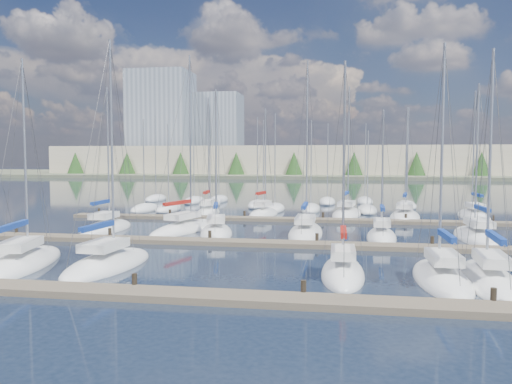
% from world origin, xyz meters
% --- Properties ---
extents(ground, '(400.00, 400.00, 0.00)m').
position_xyz_m(ground, '(0.00, 60.00, 0.00)').
color(ground, '#1C2638').
rests_on(ground, ground).
extents(dock_near, '(44.00, 1.93, 1.10)m').
position_xyz_m(dock_near, '(0.00, 2.01, 0.15)').
color(dock_near, '#6B5E4C').
rests_on(dock_near, ground).
extents(dock_mid, '(44.00, 1.93, 1.10)m').
position_xyz_m(dock_mid, '(0.00, 16.01, 0.15)').
color(dock_mid, '#6B5E4C').
rests_on(dock_mid, ground).
extents(dock_far, '(44.00, 1.93, 1.10)m').
position_xyz_m(dock_far, '(0.00, 30.01, 0.15)').
color(dock_far, '#6B5E4C').
rests_on(dock_far, ground).
extents(sailboat_f, '(3.11, 8.91, 12.54)m').
position_xyz_m(sailboat_f, '(13.03, 7.17, 0.18)').
color(sailboat_f, white).
rests_on(sailboat_f, ground).
extents(sailboat_n, '(2.89, 7.71, 13.72)m').
position_xyz_m(sailboat_n, '(-8.85, 34.59, 0.20)').
color(sailboat_n, white).
rests_on(sailboat_n, ground).
extents(sailboat_i, '(5.38, 10.27, 15.85)m').
position_xyz_m(sailboat_i, '(-7.51, 22.13, 0.19)').
color(sailboat_i, white).
rests_on(sailboat_i, ground).
extents(sailboat_p, '(4.16, 9.13, 14.78)m').
position_xyz_m(sailboat_p, '(6.43, 35.82, 0.18)').
color(sailboat_p, white).
rests_on(sailboat_p, ground).
extents(sailboat_q, '(4.37, 8.89, 12.32)m').
position_xyz_m(sailboat_q, '(12.37, 34.36, 0.17)').
color(sailboat_q, white).
rests_on(sailboat_q, ground).
extents(sailboat_j, '(4.13, 7.80, 12.63)m').
position_xyz_m(sailboat_j, '(-4.35, 20.34, 0.19)').
color(sailboat_j, white).
rests_on(sailboat_j, ground).
extents(sailboat_h, '(3.01, 7.81, 13.15)m').
position_xyz_m(sailboat_h, '(-14.42, 21.20, 0.18)').
color(sailboat_h, white).
rests_on(sailboat_h, ground).
extents(sailboat_d, '(2.32, 7.34, 12.21)m').
position_xyz_m(sailboat_d, '(5.77, 7.57, 0.19)').
color(sailboat_d, white).
rests_on(sailboat_d, ground).
extents(sailboat_c, '(3.71, 8.54, 13.84)m').
position_xyz_m(sailboat_c, '(-7.61, 7.56, 0.18)').
color(sailboat_c, white).
rests_on(sailboat_c, ground).
extents(sailboat_o, '(3.63, 6.77, 12.34)m').
position_xyz_m(sailboat_o, '(-2.51, 34.17, 0.20)').
color(sailboat_o, white).
rests_on(sailboat_o, ground).
extents(sailboat_m, '(2.89, 9.27, 12.80)m').
position_xyz_m(sailboat_m, '(16.13, 21.40, 0.17)').
color(sailboat_m, white).
rests_on(sailboat_m, ground).
extents(sailboat_b, '(4.82, 9.80, 12.84)m').
position_xyz_m(sailboat_b, '(-12.68, 7.04, 0.17)').
color(sailboat_b, white).
rests_on(sailboat_b, ground).
extents(sailboat_l, '(2.61, 6.99, 10.78)m').
position_xyz_m(sailboat_l, '(8.84, 20.29, 0.18)').
color(sailboat_l, white).
rests_on(sailboat_l, ground).
extents(sailboat_r, '(2.61, 8.60, 13.99)m').
position_xyz_m(sailboat_r, '(19.47, 35.67, 0.19)').
color(sailboat_r, white).
rests_on(sailboat_r, ground).
extents(sailboat_e, '(2.63, 8.06, 12.88)m').
position_xyz_m(sailboat_e, '(10.73, 7.13, 0.18)').
color(sailboat_e, white).
rests_on(sailboat_e, ground).
extents(sailboat_k, '(2.75, 10.04, 14.99)m').
position_xyz_m(sailboat_k, '(2.88, 21.51, 0.18)').
color(sailboat_k, white).
rests_on(sailboat_k, ground).
extents(distant_boats, '(36.93, 20.75, 13.30)m').
position_xyz_m(distant_boats, '(-4.34, 43.76, 0.29)').
color(distant_boats, '#9EA0A5').
rests_on(distant_boats, ground).
extents(shoreline, '(400.00, 60.00, 38.00)m').
position_xyz_m(shoreline, '(-13.29, 149.77, 7.44)').
color(shoreline, '#666B51').
rests_on(shoreline, ground).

